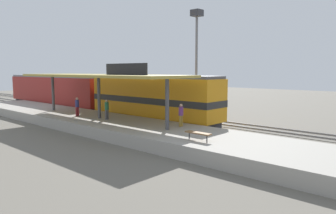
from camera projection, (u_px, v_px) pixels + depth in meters
The scene contains 12 objects.
ground_plane at pixel (153, 119), 32.46m from camera, with size 120.00×120.00×0.00m, color #666056.
track_near at pixel (138, 121), 30.98m from camera, with size 3.20×110.00×0.16m.
track_far at pixel (169, 116), 34.38m from camera, with size 3.20×110.00×0.16m.
platform at pixel (100, 123), 27.54m from camera, with size 6.00×44.00×0.90m, color #9E998E.
station_canopy at pixel (99, 76), 27.00m from camera, with size 5.20×18.00×4.70m.
platform_bench at pixel (198, 133), 18.61m from camera, with size 0.44×1.70×0.50m.
locomotive at pixel (152, 99), 29.39m from camera, with size 2.93×14.43×4.44m.
passenger_carriage_single at pixel (56, 91), 41.36m from camera, with size 2.90×20.00×4.24m.
light_mast at pixel (197, 40), 34.96m from camera, with size 1.10×1.10×11.70m.
person_waiting at pixel (181, 114), 23.19m from camera, with size 0.34×0.34×1.71m.
person_walking at pixel (107, 108), 26.56m from camera, with size 0.34×0.34×1.71m.
person_boarding at pixel (77, 106), 28.56m from camera, with size 0.34×0.34×1.71m.
Camera 1 is at (-20.79, -22.65, 5.05)m, focal length 33.57 mm.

